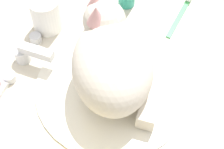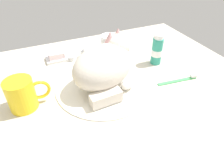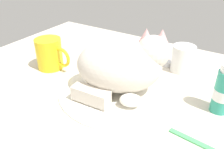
% 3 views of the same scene
% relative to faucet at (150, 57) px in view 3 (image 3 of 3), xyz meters
% --- Properties ---
extents(ground_plane, '(1.10, 0.83, 0.03)m').
position_rel_faucet_xyz_m(ground_plane, '(0.00, -0.20, -0.04)').
color(ground_plane, beige).
extents(sink_basin, '(0.33, 0.33, 0.01)m').
position_rel_faucet_xyz_m(sink_basin, '(0.00, -0.20, -0.02)').
color(sink_basin, white).
rests_on(sink_basin, ground_plane).
extents(faucet, '(0.15, 0.10, 0.06)m').
position_rel_faucet_xyz_m(faucet, '(0.00, 0.00, 0.00)').
color(faucet, silver).
rests_on(faucet, ground_plane).
extents(cat, '(0.27, 0.24, 0.17)m').
position_rel_faucet_xyz_m(cat, '(0.01, -0.20, 0.06)').
color(cat, beige).
rests_on(cat, sink_basin).
extents(coffee_mug, '(0.13, 0.08, 0.10)m').
position_rel_faucet_xyz_m(coffee_mug, '(-0.26, -0.21, 0.03)').
color(coffee_mug, yellow).
rests_on(coffee_mug, ground_plane).
extents(rinse_cup, '(0.07, 0.07, 0.09)m').
position_rel_faucet_xyz_m(rinse_cup, '(0.11, 0.00, 0.02)').
color(rinse_cup, white).
rests_on(rinse_cup, ground_plane).
extents(soap_dish, '(0.09, 0.06, 0.01)m').
position_rel_faucet_xyz_m(soap_dish, '(-0.12, 0.04, -0.02)').
color(soap_dish, white).
rests_on(soap_dish, ground_plane).
extents(soap_bar, '(0.06, 0.05, 0.03)m').
position_rel_faucet_xyz_m(soap_bar, '(-0.12, 0.04, 0.00)').
color(soap_bar, silver).
rests_on(soap_bar, soap_dish).
extents(toothpaste_bottle, '(0.04, 0.04, 0.13)m').
position_rel_faucet_xyz_m(toothpaste_bottle, '(0.25, -0.15, 0.04)').
color(toothpaste_bottle, teal).
rests_on(toothpaste_bottle, ground_plane).
extents(toothbrush, '(0.16, 0.03, 0.02)m').
position_rel_faucet_xyz_m(toothbrush, '(0.26, -0.29, -0.02)').
color(toothbrush, '#4CB266').
rests_on(toothbrush, ground_plane).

